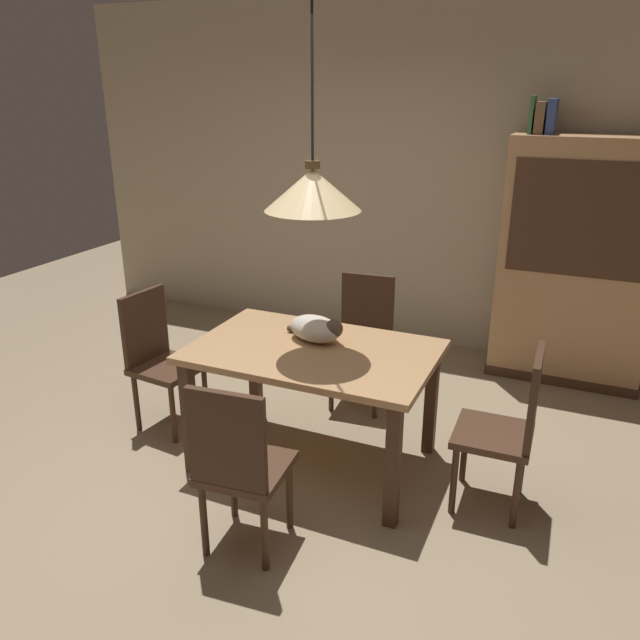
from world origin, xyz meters
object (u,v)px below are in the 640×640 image
at_px(hutch_bookcase, 575,268).
at_px(book_brown_thick, 541,118).
at_px(chair_left_side, 159,354).
at_px(chair_far_back, 363,335).
at_px(book_blue_wide, 552,116).
at_px(dining_table, 313,364).
at_px(chair_near_front, 238,462).
at_px(chair_right_side, 510,424).
at_px(book_green_slim, 532,115).
at_px(pendant_lamp, 313,189).
at_px(cat_sleeping, 317,329).

height_order(hutch_bookcase, book_brown_thick, book_brown_thick).
relative_size(chair_left_side, chair_far_back, 1.00).
bearing_deg(book_brown_thick, book_blue_wide, 0.00).
relative_size(dining_table, chair_far_back, 1.51).
relative_size(chair_near_front, book_brown_thick, 3.88).
xyz_separation_m(chair_near_front, chair_far_back, (-0.01, 1.76, 0.00)).
distance_m(chair_right_side, book_blue_wide, 2.39).
height_order(chair_left_side, book_green_slim, book_green_slim).
height_order(book_brown_thick, book_blue_wide, book_blue_wide).
relative_size(dining_table, chair_left_side, 1.51).
bearing_deg(chair_left_side, chair_far_back, 37.80).
height_order(chair_right_side, pendant_lamp, pendant_lamp).
bearing_deg(dining_table, book_blue_wide, 61.96).
relative_size(chair_far_back, pendant_lamp, 0.72).
bearing_deg(chair_near_front, book_blue_wide, 70.13).
relative_size(chair_near_front, chair_far_back, 1.00).
height_order(dining_table, pendant_lamp, pendant_lamp).
distance_m(pendant_lamp, book_green_slim, 2.11).
xyz_separation_m(chair_far_back, cat_sleeping, (-0.02, -0.76, 0.32)).
height_order(dining_table, hutch_bookcase, hutch_bookcase).
distance_m(chair_far_back, book_blue_wide, 2.05).
relative_size(hutch_bookcase, book_green_slim, 7.12).
xyz_separation_m(chair_far_back, pendant_lamp, (0.01, -0.88, 1.15)).
xyz_separation_m(cat_sleeping, hutch_bookcase, (1.34, 1.78, 0.06)).
bearing_deg(book_green_slim, book_brown_thick, 0.00).
xyz_separation_m(chair_left_side, book_green_slim, (2.00, 1.89, 1.47)).
bearing_deg(book_blue_wide, dining_table, -118.04).
height_order(chair_near_front, pendant_lamp, pendant_lamp).
distance_m(dining_table, cat_sleeping, 0.21).
bearing_deg(chair_left_side, dining_table, -0.42).
height_order(cat_sleeping, pendant_lamp, pendant_lamp).
xyz_separation_m(pendant_lamp, book_green_slim, (0.87, 1.90, 0.32)).
bearing_deg(hutch_bookcase, chair_right_side, -95.47).
xyz_separation_m(chair_left_side, chair_near_front, (1.13, -0.89, 0.00)).
xyz_separation_m(book_brown_thick, book_blue_wide, (0.07, 0.00, 0.01)).
bearing_deg(book_blue_wide, chair_right_side, -86.41).
height_order(chair_left_side, chair_right_side, same).
distance_m(cat_sleeping, pendant_lamp, 0.84).
bearing_deg(chair_right_side, chair_near_front, -141.88).
xyz_separation_m(chair_left_side, pendant_lamp, (1.13, -0.01, 1.15)).
distance_m(dining_table, book_green_slim, 2.48).
xyz_separation_m(dining_table, chair_near_front, (0.01, -0.88, -0.14)).
relative_size(dining_table, pendant_lamp, 1.08).
relative_size(chair_left_side, book_blue_wide, 3.88).
bearing_deg(pendant_lamp, chair_right_side, 0.10).
height_order(cat_sleeping, book_brown_thick, book_brown_thick).
bearing_deg(chair_far_back, pendant_lamp, -89.57).
bearing_deg(book_green_slim, cat_sleeping, -116.89).
height_order(chair_left_side, pendant_lamp, pendant_lamp).
relative_size(chair_right_side, book_green_slim, 3.58).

